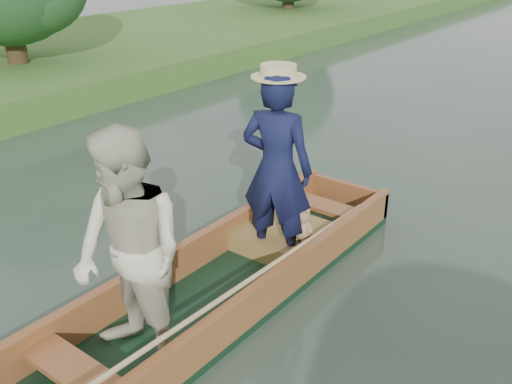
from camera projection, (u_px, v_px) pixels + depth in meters
The scene contains 2 objects.
ground at pixel (218, 302), 5.48m from camera, with size 120.00×120.00×0.00m, color #283D30.
punt at pixel (206, 240), 4.98m from camera, with size 1.20×5.00×2.11m.
Camera 1 is at (3.05, -3.38, 3.25)m, focal length 40.00 mm.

